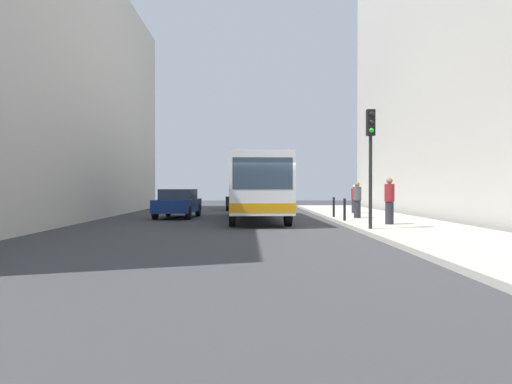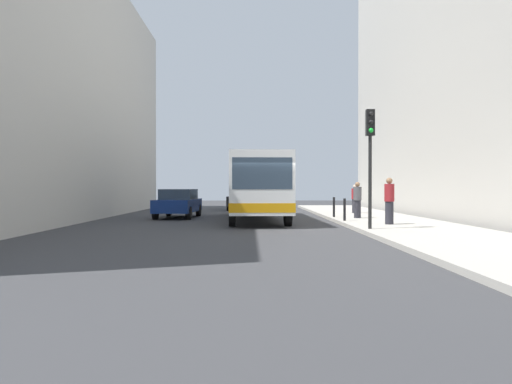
# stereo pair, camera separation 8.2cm
# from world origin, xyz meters

# --- Properties ---
(ground_plane) EXTENTS (80.00, 80.00, 0.00)m
(ground_plane) POSITION_xyz_m (0.00, 0.00, 0.00)
(ground_plane) COLOR #38383A
(sidewalk) EXTENTS (4.40, 40.00, 0.15)m
(sidewalk) POSITION_xyz_m (5.40, 0.00, 0.07)
(sidewalk) COLOR #ADA89E
(sidewalk) RESTS_ON ground
(building_left) EXTENTS (7.00, 32.00, 13.13)m
(building_left) POSITION_xyz_m (-11.50, 4.00, 6.57)
(building_left) COLOR #BCB7AD
(building_left) RESTS_ON ground
(building_right) EXTENTS (7.00, 32.00, 16.79)m
(building_right) POSITION_xyz_m (11.50, 4.00, 8.39)
(building_right) COLOR #BCB7AD
(building_right) RESTS_ON ground
(bus) EXTENTS (2.85, 11.09, 3.00)m
(bus) POSITION_xyz_m (-0.29, 4.54, 1.73)
(bus) COLOR white
(bus) RESTS_ON ground
(car_beside_bus) EXTENTS (2.07, 4.50, 1.48)m
(car_beside_bus) POSITION_xyz_m (-4.29, 6.22, 0.78)
(car_beside_bus) COLOR navy
(car_beside_bus) RESTS_ON ground
(car_behind_bus) EXTENTS (2.14, 4.53, 1.48)m
(car_behind_bus) POSITION_xyz_m (-1.07, 15.39, 0.78)
(car_behind_bus) COLOR black
(car_behind_bus) RESTS_ON ground
(traffic_light) EXTENTS (0.28, 0.33, 4.10)m
(traffic_light) POSITION_xyz_m (3.55, -2.65, 3.01)
(traffic_light) COLOR black
(traffic_light) RESTS_ON sidewalk
(bollard_near) EXTENTS (0.11, 0.11, 0.95)m
(bollard_near) POSITION_xyz_m (3.45, 1.49, 0.62)
(bollard_near) COLOR black
(bollard_near) RESTS_ON sidewalk
(bollard_mid) EXTENTS (0.11, 0.11, 0.95)m
(bollard_mid) POSITION_xyz_m (3.45, 4.22, 0.62)
(bollard_mid) COLOR black
(bollard_mid) RESTS_ON sidewalk
(pedestrian_near_signal) EXTENTS (0.38, 0.38, 1.80)m
(pedestrian_near_signal) POSITION_xyz_m (4.79, -0.57, 1.05)
(pedestrian_near_signal) COLOR #26262D
(pedestrian_near_signal) RESTS_ON sidewalk
(pedestrian_mid_sidewalk) EXTENTS (0.38, 0.38, 1.67)m
(pedestrian_mid_sidewalk) POSITION_xyz_m (4.41, 3.42, 0.98)
(pedestrian_mid_sidewalk) COLOR #26262D
(pedestrian_mid_sidewalk) RESTS_ON sidewalk
(pedestrian_far_sidewalk) EXTENTS (0.38, 0.38, 1.57)m
(pedestrian_far_sidewalk) POSITION_xyz_m (5.25, 8.00, 0.93)
(pedestrian_far_sidewalk) COLOR #26262D
(pedestrian_far_sidewalk) RESTS_ON sidewalk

